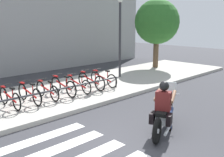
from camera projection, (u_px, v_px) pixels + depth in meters
ground_plane at (117, 143)px, 6.55m from camera, size 48.00×48.00×0.00m
sidewalk at (29, 101)px, 9.79m from camera, size 24.00×4.40×0.15m
crosswalk_stripe_3 at (55, 150)px, 6.22m from camera, size 2.80×0.40×0.01m
crosswalk_stripe_4 at (38, 139)px, 6.77m from camera, size 2.80×0.40×0.01m
motorcycle at (164, 115)px, 7.20m from camera, size 2.16×1.06×1.26m
rider at (164, 103)px, 7.05m from camera, size 0.75×0.69×1.45m
bicycle_1 at (10, 98)px, 8.74m from camera, size 0.48×1.59×0.74m
bicycle_2 at (29, 94)px, 9.22m from camera, size 0.48×1.66×0.76m
bicycle_3 at (47, 90)px, 9.70m from camera, size 0.48×1.57×0.72m
bicycle_4 at (63, 86)px, 10.18m from camera, size 0.48×1.69×0.80m
bicycle_5 at (78, 84)px, 10.67m from camera, size 0.48×1.68×0.72m
bicycle_6 at (91, 81)px, 11.15m from camera, size 0.48×1.74×0.78m
bicycle_7 at (103, 79)px, 11.63m from camera, size 0.48×1.69×0.74m
bike_rack at (64, 89)px, 9.54m from camera, size 5.55×0.07×0.49m
street_lamp at (120, 30)px, 13.16m from camera, size 0.28×0.28×4.16m
tree_near_rack at (157, 22)px, 15.84m from camera, size 2.70×2.70×4.30m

